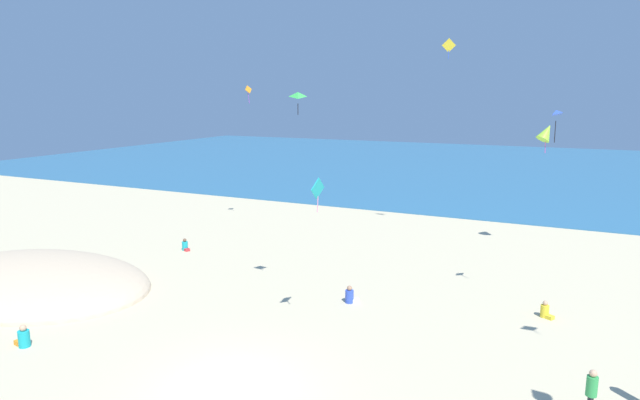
{
  "coord_description": "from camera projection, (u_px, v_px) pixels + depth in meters",
  "views": [
    {
      "loc": [
        8.56,
        -11.98,
        8.41
      ],
      "look_at": [
        0.0,
        6.1,
        4.56
      ],
      "focal_mm": 30.39,
      "sensor_mm": 36.0,
      "label": 1
    }
  ],
  "objects": [
    {
      "name": "ocean_water",
      "position": [
        495.0,
        167.0,
        65.05
      ],
      "size": [
        120.0,
        60.0,
        0.05
      ],
      "primitive_type": "cube",
      "color": "teal",
      "rests_on": "ground_plane"
    },
    {
      "name": "person_4",
      "position": [
        545.0,
        311.0,
        20.88
      ],
      "size": [
        0.6,
        0.51,
        0.67
      ],
      "rotation": [
        0.0,
        0.0,
        5.76
      ],
      "color": "yellow",
      "rests_on": "ground_plane"
    },
    {
      "name": "kite_orange",
      "position": [
        248.0,
        90.0,
        34.03
      ],
      "size": [
        0.24,
        0.52,
        1.11
      ],
      "rotation": [
        0.0,
        0.0,
        4.83
      ],
      "color": "orange"
    },
    {
      "name": "person_5",
      "position": [
        185.0,
        246.0,
        29.97
      ],
      "size": [
        0.6,
        0.48,
        0.67
      ],
      "rotation": [
        0.0,
        0.0,
        5.85
      ],
      "color": "#19ADB2",
      "rests_on": "ground_plane"
    },
    {
      "name": "dune_mound",
      "position": [
        32.0,
        286.0,
        24.42
      ],
      "size": [
        11.75,
        8.23,
        2.27
      ],
      "primitive_type": "ellipsoid",
      "color": "beige",
      "rests_on": "ground_plane"
    },
    {
      "name": "person_2",
      "position": [
        350.0,
        296.0,
        22.37
      ],
      "size": [
        0.64,
        0.62,
        0.74
      ],
      "rotation": [
        0.0,
        0.0,
        0.72
      ],
      "color": "blue",
      "rests_on": "ground_plane"
    },
    {
      "name": "kite_blue",
      "position": [
        556.0,
        113.0,
        19.86
      ],
      "size": [
        0.53,
        0.58,
        1.24
      ],
      "rotation": [
        0.0,
        0.0,
        4.24
      ],
      "color": "blue"
    },
    {
      "name": "kite_yellow",
      "position": [
        449.0,
        46.0,
        30.34
      ],
      "size": [
        0.76,
        0.22,
        1.12
      ],
      "rotation": [
        0.0,
        0.0,
        0.42
      ],
      "color": "yellow"
    },
    {
      "name": "ground_plane",
      "position": [
        357.0,
        284.0,
        24.69
      ],
      "size": [
        120.0,
        120.0,
        0.0
      ],
      "primitive_type": "plane",
      "color": "beige"
    },
    {
      "name": "kite_lime",
      "position": [
        546.0,
        132.0,
        28.71
      ],
      "size": [
        1.27,
        1.27,
        1.67
      ],
      "rotation": [
        0.0,
        0.0,
        2.35
      ],
      "color": "#99DB33"
    },
    {
      "name": "person_3",
      "position": [
        23.0,
        338.0,
        18.44
      ],
      "size": [
        0.67,
        0.43,
        0.79
      ],
      "rotation": [
        0.0,
        0.0,
        3.0
      ],
      "color": "#19ADB2",
      "rests_on": "ground_plane"
    },
    {
      "name": "kite_teal",
      "position": [
        318.0,
        189.0,
        18.52
      ],
      "size": [
        0.16,
        0.76,
        1.22
      ],
      "rotation": [
        0.0,
        0.0,
        4.41
      ],
      "color": "#1EADAD"
    },
    {
      "name": "person_0",
      "position": [
        591.0,
        391.0,
        14.12
      ],
      "size": [
        0.31,
        0.31,
        1.44
      ],
      "rotation": [
        0.0,
        0.0,
        0.08
      ],
      "color": "black",
      "rests_on": "ground_plane"
    },
    {
      "name": "kite_green",
      "position": [
        298.0,
        95.0,
        20.25
      ],
      "size": [
        0.63,
        0.58,
        0.91
      ],
      "rotation": [
        0.0,
        0.0,
        3.64
      ],
      "color": "green"
    }
  ]
}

